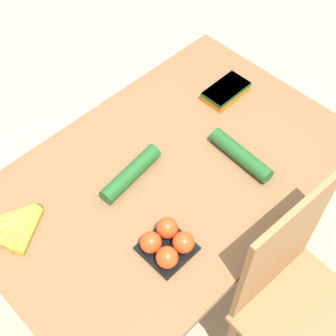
% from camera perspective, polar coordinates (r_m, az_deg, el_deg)
% --- Properties ---
extents(ground_plane, '(12.00, 12.00, 0.00)m').
position_cam_1_polar(ground_plane, '(2.30, 0.00, -11.38)').
color(ground_plane, '#B7A88E').
extents(dining_table, '(1.34, 0.87, 0.74)m').
position_cam_1_polar(dining_table, '(1.74, 0.00, -2.50)').
color(dining_table, olive).
rests_on(dining_table, ground_plane).
extents(chair, '(0.44, 0.42, 0.99)m').
position_cam_1_polar(chair, '(1.74, 15.24, -15.34)').
color(chair, '#A87547').
rests_on(chair, ground_plane).
extents(banana_bunch, '(0.18, 0.18, 0.04)m').
position_cam_1_polar(banana_bunch, '(1.61, -17.57, -6.47)').
color(banana_bunch, brown).
rests_on(banana_bunch, dining_table).
extents(tomato_pack, '(0.15, 0.15, 0.08)m').
position_cam_1_polar(tomato_pack, '(1.47, -0.12, -9.16)').
color(tomato_pack, black).
rests_on(tomato_pack, dining_table).
extents(carrot_bag, '(0.19, 0.10, 0.04)m').
position_cam_1_polar(carrot_bag, '(1.91, 7.09, 9.32)').
color(carrot_bag, orange).
rests_on(carrot_bag, dining_table).
extents(cucumber_near, '(0.27, 0.09, 0.06)m').
position_cam_1_polar(cucumber_near, '(1.63, -4.55, -0.65)').
color(cucumber_near, '#236028').
rests_on(cucumber_near, dining_table).
extents(cucumber_far, '(0.07, 0.27, 0.06)m').
position_cam_1_polar(cucumber_far, '(1.70, 8.84, 1.59)').
color(cucumber_far, '#236028').
rests_on(cucumber_far, dining_table).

